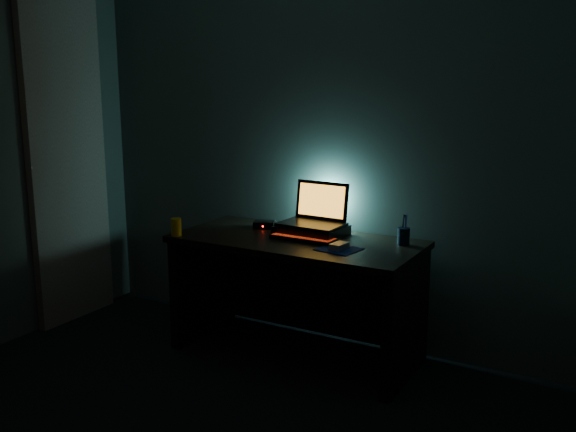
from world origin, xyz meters
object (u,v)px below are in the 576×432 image
(router, at_px, (264,225))
(keyboard, at_px, (303,238))
(pen_cup, at_px, (404,236))
(juice_glass, at_px, (176,227))
(laptop, at_px, (316,215))
(mouse, at_px, (339,246))

(router, bearing_deg, keyboard, -44.89)
(router, bearing_deg, pen_cup, -19.70)
(juice_glass, bearing_deg, pen_cup, 20.05)
(laptop, distance_m, router, 0.37)
(keyboard, distance_m, juice_glass, 0.79)
(router, bearing_deg, mouse, -42.55)
(keyboard, xyz_separation_m, juice_glass, (-0.74, -0.28, 0.04))
(laptop, xyz_separation_m, keyboard, (0.02, -0.19, -0.11))
(laptop, relative_size, pen_cup, 3.83)
(mouse, height_order, router, router)
(laptop, bearing_deg, keyboard, -83.07)
(router, bearing_deg, laptop, -17.25)
(mouse, bearing_deg, keyboard, 170.20)
(mouse, bearing_deg, router, 166.89)
(mouse, height_order, pen_cup, pen_cup)
(keyboard, bearing_deg, mouse, -17.03)
(juice_glass, xyz_separation_m, router, (0.36, 0.45, -0.03))
(juice_glass, distance_m, router, 0.58)
(pen_cup, bearing_deg, juice_glass, -159.95)
(keyboard, relative_size, mouse, 3.62)
(keyboard, height_order, juice_glass, juice_glass)
(keyboard, height_order, pen_cup, pen_cup)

